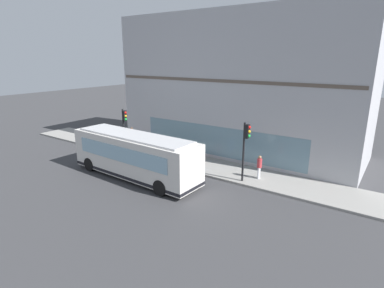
% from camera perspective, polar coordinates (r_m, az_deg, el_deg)
% --- Properties ---
extents(ground, '(120.00, 120.00, 0.00)m').
position_cam_1_polar(ground, '(20.34, -4.21, -7.63)').
color(ground, '#38383A').
extents(sidewalk_curb, '(3.54, 40.00, 0.15)m').
position_cam_1_polar(sidewalk_curb, '(23.62, 2.48, -4.00)').
color(sidewalk_curb, gray).
rests_on(sidewalk_curb, ground).
extents(building_corner, '(8.01, 20.38, 11.54)m').
position_cam_1_polar(building_corner, '(27.35, 9.22, 10.77)').
color(building_corner, '#A8A8AD').
rests_on(building_corner, ground).
extents(city_bus_nearside, '(2.88, 10.12, 3.07)m').
position_cam_1_polar(city_bus_nearside, '(21.45, -10.61, -2.17)').
color(city_bus_nearside, silver).
rests_on(city_bus_nearside, ground).
extents(traffic_light_near_corner, '(0.32, 0.49, 3.95)m').
position_cam_1_polar(traffic_light_near_corner, '(19.94, 9.94, 0.54)').
color(traffic_light_near_corner, black).
rests_on(traffic_light_near_corner, sidewalk_curb).
extents(traffic_light_down_block, '(0.32, 0.49, 3.75)m').
position_cam_1_polar(traffic_light_down_block, '(26.51, -12.44, 3.89)').
color(traffic_light_down_block, black).
rests_on(traffic_light_down_block, sidewalk_curb).
extents(fire_hydrant, '(0.35, 0.35, 0.74)m').
position_cam_1_polar(fire_hydrant, '(23.96, 0.43, -2.59)').
color(fire_hydrant, red).
rests_on(fire_hydrant, sidewalk_curb).
extents(pedestrian_by_light_pole, '(0.32, 0.32, 1.62)m').
position_cam_1_polar(pedestrian_by_light_pole, '(21.15, 12.38, -3.90)').
color(pedestrian_by_light_pole, silver).
rests_on(pedestrian_by_light_pole, sidewalk_curb).
extents(pedestrian_near_hydrant, '(0.32, 0.32, 1.76)m').
position_cam_1_polar(pedestrian_near_hydrant, '(28.69, -11.07, 1.59)').
color(pedestrian_near_hydrant, '#B23338').
rests_on(pedestrian_near_hydrant, sidewalk_curb).
extents(newspaper_vending_box, '(0.44, 0.43, 0.90)m').
position_cam_1_polar(newspaper_vending_box, '(22.80, 0.94, -3.32)').
color(newspaper_vending_box, '#263F99').
rests_on(newspaper_vending_box, sidewalk_curb).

